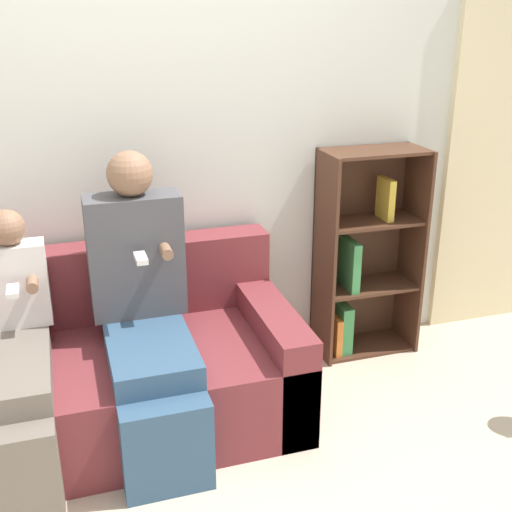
{
  "coord_description": "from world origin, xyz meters",
  "views": [
    {
      "loc": [
        -0.49,
        -2.17,
        1.89
      ],
      "look_at": [
        0.39,
        0.61,
        0.76
      ],
      "focal_mm": 45.0,
      "sensor_mm": 36.0,
      "label": 1
    }
  ],
  "objects_px": {
    "child_seated": "(19,353)",
    "bookshelf": "(361,260)",
    "couch": "(110,374)",
    "adult_seated": "(144,301)"
  },
  "relations": [
    {
      "from": "child_seated",
      "to": "bookshelf",
      "type": "distance_m",
      "value": 1.9
    },
    {
      "from": "couch",
      "to": "bookshelf",
      "type": "relative_size",
      "value": 1.48
    },
    {
      "from": "adult_seated",
      "to": "child_seated",
      "type": "xyz_separation_m",
      "value": [
        -0.55,
        -0.07,
        -0.13
      ]
    },
    {
      "from": "child_seated",
      "to": "bookshelf",
      "type": "bearing_deg",
      "value": 14.85
    },
    {
      "from": "bookshelf",
      "to": "child_seated",
      "type": "bearing_deg",
      "value": -165.15
    },
    {
      "from": "couch",
      "to": "bookshelf",
      "type": "height_order",
      "value": "bookshelf"
    },
    {
      "from": "couch",
      "to": "adult_seated",
      "type": "distance_m",
      "value": 0.43
    },
    {
      "from": "couch",
      "to": "adult_seated",
      "type": "bearing_deg",
      "value": -25.32
    },
    {
      "from": "adult_seated",
      "to": "child_seated",
      "type": "height_order",
      "value": "adult_seated"
    },
    {
      "from": "adult_seated",
      "to": "bookshelf",
      "type": "height_order",
      "value": "adult_seated"
    }
  ]
}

